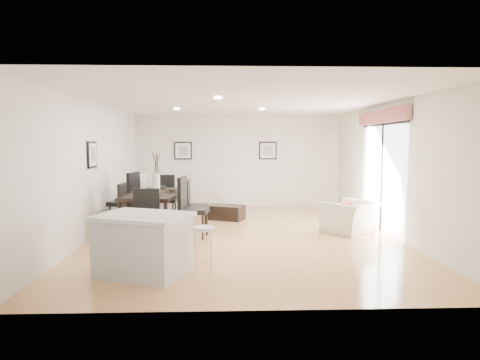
{
  "coord_description": "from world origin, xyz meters",
  "views": [
    {
      "loc": [
        -0.39,
        -8.65,
        1.88
      ],
      "look_at": [
        -0.06,
        0.4,
        1.09
      ],
      "focal_mm": 32.0,
      "sensor_mm": 36.0,
      "label": 1
    }
  ],
  "objects_px": {
    "dining_chair_enear": "(189,204)",
    "bar_stool": "(204,233)",
    "sofa": "(177,201)",
    "kitchen_island": "(143,244)",
    "dining_chair_head": "(146,215)",
    "dining_table": "(157,196)",
    "dining_chair_efar": "(193,201)",
    "dining_chair_wfar": "(128,197)",
    "side_table": "(143,208)",
    "coffee_table": "(225,212)",
    "dining_chair_foot": "(165,195)",
    "armchair": "(350,217)",
    "dining_chair_wnear": "(116,208)"
  },
  "relations": [
    {
      "from": "dining_chair_enear",
      "to": "bar_stool",
      "type": "xyz_separation_m",
      "value": [
        0.41,
        -2.41,
        -0.08
      ]
    },
    {
      "from": "sofa",
      "to": "kitchen_island",
      "type": "xyz_separation_m",
      "value": [
        0.11,
        -5.37,
        0.11
      ]
    },
    {
      "from": "dining_chair_head",
      "to": "kitchen_island",
      "type": "height_order",
      "value": "dining_chair_head"
    },
    {
      "from": "dining_table",
      "to": "dining_chair_efar",
      "type": "height_order",
      "value": "dining_chair_efar"
    },
    {
      "from": "dining_chair_enear",
      "to": "dining_chair_wfar",
      "type": "bearing_deg",
      "value": 63.6
    },
    {
      "from": "dining_chair_efar",
      "to": "side_table",
      "type": "xyz_separation_m",
      "value": [
        -1.24,
        0.71,
        -0.27
      ]
    },
    {
      "from": "coffee_table",
      "to": "dining_chair_wfar",
      "type": "bearing_deg",
      "value": -132.8
    },
    {
      "from": "dining_chair_foot",
      "to": "bar_stool",
      "type": "height_order",
      "value": "dining_chair_foot"
    },
    {
      "from": "dining_chair_wfar",
      "to": "bar_stool",
      "type": "relative_size",
      "value": 1.8
    },
    {
      "from": "sofa",
      "to": "coffee_table",
      "type": "relative_size",
      "value": 2.59
    },
    {
      "from": "sofa",
      "to": "dining_chair_enear",
      "type": "relative_size",
      "value": 1.9
    },
    {
      "from": "armchair",
      "to": "bar_stool",
      "type": "height_order",
      "value": "bar_stool"
    },
    {
      "from": "sofa",
      "to": "bar_stool",
      "type": "xyz_separation_m",
      "value": [
        0.97,
        -5.37,
        0.26
      ]
    },
    {
      "from": "bar_stool",
      "to": "dining_chair_foot",
      "type": "bearing_deg",
      "value": 105.07
    },
    {
      "from": "dining_chair_enear",
      "to": "bar_stool",
      "type": "distance_m",
      "value": 2.45
    },
    {
      "from": "armchair",
      "to": "dining_chair_head",
      "type": "distance_m",
      "value": 4.19
    },
    {
      "from": "dining_chair_efar",
      "to": "bar_stool",
      "type": "relative_size",
      "value": 1.54
    },
    {
      "from": "dining_chair_wfar",
      "to": "coffee_table",
      "type": "relative_size",
      "value": 1.4
    },
    {
      "from": "armchair",
      "to": "dining_chair_efar",
      "type": "height_order",
      "value": "dining_chair_efar"
    },
    {
      "from": "dining_chair_enear",
      "to": "dining_chair_foot",
      "type": "bearing_deg",
      "value": 30.34
    },
    {
      "from": "bar_stool",
      "to": "dining_chair_head",
      "type": "bearing_deg",
      "value": 124.33
    },
    {
      "from": "sofa",
      "to": "dining_table",
      "type": "xyz_separation_m",
      "value": [
        -0.15,
        -2.47,
        0.43
      ]
    },
    {
      "from": "dining_chair_wnear",
      "to": "kitchen_island",
      "type": "bearing_deg",
      "value": 22.63
    },
    {
      "from": "dining_chair_wfar",
      "to": "dining_chair_head",
      "type": "height_order",
      "value": "dining_chair_wfar"
    },
    {
      "from": "kitchen_island",
      "to": "dining_chair_wfar",
      "type": "bearing_deg",
      "value": 126.68
    },
    {
      "from": "dining_chair_head",
      "to": "bar_stool",
      "type": "bearing_deg",
      "value": -57.51
    },
    {
      "from": "kitchen_island",
      "to": "coffee_table",
      "type": "bearing_deg",
      "value": 95.68
    },
    {
      "from": "dining_chair_head",
      "to": "side_table",
      "type": "bearing_deg",
      "value": 99.85
    },
    {
      "from": "dining_chair_efar",
      "to": "coffee_table",
      "type": "distance_m",
      "value": 1.26
    },
    {
      "from": "dining_chair_efar",
      "to": "dining_chair_head",
      "type": "height_order",
      "value": "dining_chair_efar"
    },
    {
      "from": "armchair",
      "to": "dining_chair_head",
      "type": "bearing_deg",
      "value": -27.08
    },
    {
      "from": "coffee_table",
      "to": "bar_stool",
      "type": "xyz_separation_m",
      "value": [
        -0.32,
        -4.36,
        0.41
      ]
    },
    {
      "from": "dining_chair_wnear",
      "to": "sofa",
      "type": "bearing_deg",
      "value": 164.32
    },
    {
      "from": "dining_chair_head",
      "to": "kitchen_island",
      "type": "distance_m",
      "value": 1.67
    },
    {
      "from": "dining_chair_head",
      "to": "side_table",
      "type": "xyz_separation_m",
      "value": [
        -0.51,
        2.49,
        -0.27
      ]
    },
    {
      "from": "dining_table",
      "to": "coffee_table",
      "type": "height_order",
      "value": "dining_table"
    },
    {
      "from": "dining_chair_wfar",
      "to": "kitchen_island",
      "type": "height_order",
      "value": "dining_chair_wfar"
    },
    {
      "from": "sofa",
      "to": "dining_chair_wfar",
      "type": "distance_m",
      "value": 2.19
    },
    {
      "from": "coffee_table",
      "to": "kitchen_island",
      "type": "xyz_separation_m",
      "value": [
        -1.18,
        -4.36,
        0.27
      ]
    },
    {
      "from": "dining_chair_wnear",
      "to": "coffee_table",
      "type": "bearing_deg",
      "value": 132.92
    },
    {
      "from": "dining_table",
      "to": "kitchen_island",
      "type": "bearing_deg",
      "value": -77.85
    },
    {
      "from": "side_table",
      "to": "bar_stool",
      "type": "height_order",
      "value": "bar_stool"
    },
    {
      "from": "dining_chair_efar",
      "to": "side_table",
      "type": "relative_size",
      "value": 1.64
    },
    {
      "from": "coffee_table",
      "to": "kitchen_island",
      "type": "height_order",
      "value": "kitchen_island"
    },
    {
      "from": "dining_chair_head",
      "to": "coffee_table",
      "type": "height_order",
      "value": "dining_chair_head"
    },
    {
      "from": "sofa",
      "to": "dining_chair_head",
      "type": "bearing_deg",
      "value": 70.05
    },
    {
      "from": "sofa",
      "to": "bar_stool",
      "type": "relative_size",
      "value": 3.34
    },
    {
      "from": "dining_chair_wfar",
      "to": "dining_chair_enear",
      "type": "bearing_deg",
      "value": 67.89
    },
    {
      "from": "dining_chair_wnear",
      "to": "side_table",
      "type": "distance_m",
      "value": 1.77
    },
    {
      "from": "dining_chair_efar",
      "to": "bar_stool",
      "type": "height_order",
      "value": "dining_chair_efar"
    }
  ]
}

